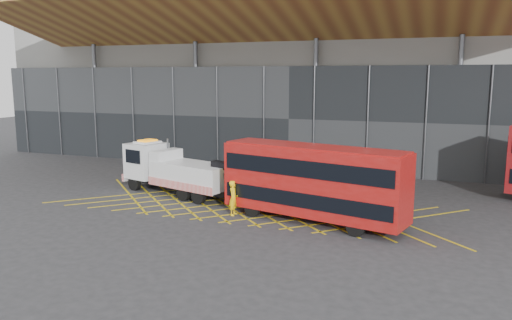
% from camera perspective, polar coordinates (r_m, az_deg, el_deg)
% --- Properties ---
extents(ground_plane, '(120.00, 120.00, 0.00)m').
position_cam_1_polar(ground_plane, '(29.49, -6.52, -4.72)').
color(ground_plane, '#2B2B2D').
extents(road_markings, '(23.16, 7.16, 0.01)m').
position_cam_1_polar(road_markings, '(28.21, -0.69, -5.30)').
color(road_markings, gold).
rests_on(road_markings, ground_plane).
extents(construction_building, '(55.00, 23.97, 18.00)m').
position_cam_1_polar(construction_building, '(45.24, 6.40, 11.70)').
color(construction_building, gray).
rests_on(construction_building, ground_plane).
extents(recovery_truck, '(9.31, 4.47, 3.27)m').
position_cam_1_polar(recovery_truck, '(31.28, -9.36, -1.13)').
color(recovery_truck, black).
rests_on(recovery_truck, ground_plane).
extents(bus_towed, '(9.71, 4.39, 3.86)m').
position_cam_1_polar(bus_towed, '(24.95, 6.49, -2.30)').
color(bus_towed, '#9E0F0C').
rests_on(bus_towed, ground_plane).
extents(worker, '(0.47, 0.69, 1.84)m').
position_cam_1_polar(worker, '(26.28, -2.60, -4.36)').
color(worker, yellow).
rests_on(worker, ground_plane).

